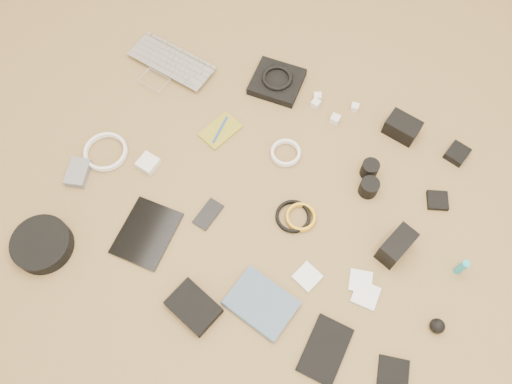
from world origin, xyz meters
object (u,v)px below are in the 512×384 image
(laptop, at_px, (164,71))
(tablet, at_px, (147,233))
(paperback, at_px, (247,323))
(dslr_camera, at_px, (402,127))
(headphone_case, at_px, (42,244))
(phone, at_px, (208,214))

(laptop, relative_size, tablet, 1.55)
(laptop, height_order, paperback, laptop)
(dslr_camera, relative_size, paperback, 0.58)
(dslr_camera, bearing_deg, paperback, -93.66)
(laptop, bearing_deg, dslr_camera, 15.48)
(paperback, bearing_deg, dslr_camera, -2.31)
(headphone_case, bearing_deg, laptop, 86.15)
(headphone_case, bearing_deg, dslr_camera, 41.33)
(laptop, relative_size, phone, 3.13)
(tablet, relative_size, phone, 2.02)
(tablet, height_order, headphone_case, headphone_case)
(laptop, xyz_separation_m, tablet, (0.24, -0.64, -0.01))
(phone, xyz_separation_m, paperback, (0.26, -0.30, 0.01))
(dslr_camera, xyz_separation_m, paperback, (-0.27, -0.87, -0.02))
(headphone_case, distance_m, paperback, 0.73)
(tablet, distance_m, headphone_case, 0.34)
(laptop, bearing_deg, paperback, -38.65)
(paperback, bearing_deg, laptop, 55.40)
(tablet, relative_size, headphone_case, 1.14)
(dslr_camera, relative_size, phone, 1.08)
(dslr_camera, distance_m, headphone_case, 1.34)
(phone, distance_m, paperback, 0.40)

